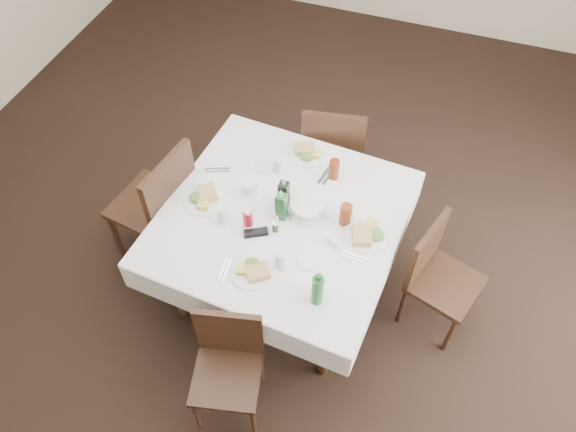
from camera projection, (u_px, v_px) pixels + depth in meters
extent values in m
plane|color=black|center=(270.00, 262.00, 4.20)|extent=(7.00, 7.00, 0.00)
cylinder|color=black|center=(176.00, 286.00, 3.65)|extent=(0.06, 0.06, 0.72)
cylinder|color=black|center=(247.00, 178.00, 4.25)|extent=(0.06, 0.06, 0.72)
cylinder|color=black|center=(326.00, 347.00, 3.39)|extent=(0.06, 0.06, 0.72)
cylinder|color=black|center=(380.00, 222.00, 3.99)|extent=(0.06, 0.06, 0.72)
cube|color=black|center=(282.00, 218.00, 3.53)|extent=(1.41, 1.41, 0.03)
cube|color=silver|center=(282.00, 216.00, 3.51)|extent=(1.55, 1.55, 0.01)
cube|color=silver|center=(323.00, 154.00, 4.01)|extent=(1.44, 0.12, 0.22)
cube|color=silver|center=(230.00, 319.00, 3.18)|extent=(1.44, 0.12, 0.22)
cube|color=silver|center=(390.00, 265.00, 3.41)|extent=(0.12, 1.44, 0.22)
cube|color=silver|center=(184.00, 193.00, 3.78)|extent=(0.12, 1.44, 0.22)
cube|color=black|center=(333.00, 146.00, 4.32)|extent=(0.52, 0.52, 0.04)
cube|color=black|center=(333.00, 141.00, 4.00)|extent=(0.45, 0.12, 0.49)
cylinder|color=black|center=(358.00, 153.00, 4.60)|extent=(0.04, 0.04, 0.46)
cylinder|color=black|center=(354.00, 188.00, 4.36)|extent=(0.04, 0.04, 0.46)
cylinder|color=black|center=(311.00, 148.00, 4.64)|extent=(0.04, 0.04, 0.46)
cylinder|color=black|center=(304.00, 182.00, 4.40)|extent=(0.04, 0.04, 0.46)
cube|color=black|center=(227.00, 377.00, 3.23)|extent=(0.46, 0.46, 0.04)
cube|color=black|center=(229.00, 333.00, 3.17)|extent=(0.39, 0.12, 0.42)
cylinder|color=black|center=(197.00, 415.00, 3.29)|extent=(0.03, 0.03, 0.40)
cylinder|color=black|center=(208.00, 361.00, 3.50)|extent=(0.03, 0.03, 0.40)
cylinder|color=black|center=(253.00, 421.00, 3.27)|extent=(0.03, 0.03, 0.40)
cylinder|color=black|center=(261.00, 367.00, 3.47)|extent=(0.03, 0.03, 0.40)
cube|color=black|center=(445.00, 284.00, 3.60)|extent=(0.51, 0.51, 0.04)
cube|color=black|center=(426.00, 250.00, 3.49)|extent=(0.16, 0.40, 0.44)
cylinder|color=black|center=(450.00, 334.00, 3.60)|extent=(0.03, 0.03, 0.42)
cylinder|color=black|center=(402.00, 305.00, 3.74)|extent=(0.03, 0.03, 0.42)
cylinder|color=black|center=(474.00, 296.00, 3.78)|extent=(0.03, 0.03, 0.42)
cylinder|color=black|center=(428.00, 270.00, 3.91)|extent=(0.03, 0.03, 0.42)
cube|color=black|center=(151.00, 205.00, 3.90)|extent=(0.56, 0.56, 0.04)
cube|color=black|center=(171.00, 191.00, 3.63)|extent=(0.12, 0.49, 0.53)
cylinder|color=black|center=(152.00, 197.00, 4.28)|extent=(0.04, 0.04, 0.50)
cylinder|color=black|center=(198.00, 218.00, 4.15)|extent=(0.04, 0.04, 0.50)
cylinder|color=black|center=(117.00, 236.00, 4.04)|extent=(0.04, 0.04, 0.50)
cylinder|color=black|center=(164.00, 259.00, 3.92)|extent=(0.04, 0.04, 0.50)
cylinder|color=white|center=(308.00, 155.00, 3.83)|extent=(0.25, 0.25, 0.01)
cube|color=tan|center=(304.00, 149.00, 3.83)|extent=(0.16, 0.14, 0.04)
cube|color=#E9CD5A|center=(315.00, 154.00, 3.80)|extent=(0.08, 0.07, 0.03)
ellipsoid|color=#316C1A|center=(307.00, 156.00, 3.79)|extent=(0.09, 0.08, 0.04)
cylinder|color=white|center=(252.00, 272.00, 3.24)|extent=(0.25, 0.25, 0.01)
cube|color=tan|center=(258.00, 272.00, 3.20)|extent=(0.16, 0.16, 0.04)
cube|color=#E9CD5A|center=(244.00, 269.00, 3.22)|extent=(0.10, 0.09, 0.03)
ellipsoid|color=#316C1A|center=(252.00, 263.00, 3.24)|extent=(0.09, 0.08, 0.04)
cylinder|color=white|center=(367.00, 234.00, 3.41)|extent=(0.29, 0.29, 0.01)
cube|color=tan|center=(362.00, 235.00, 3.36)|extent=(0.15, 0.17, 0.05)
cube|color=#E9CD5A|center=(370.00, 225.00, 3.42)|extent=(0.08, 0.10, 0.04)
ellipsoid|color=#316C1A|center=(375.00, 234.00, 3.37)|extent=(0.11, 0.10, 0.05)
cylinder|color=white|center=(204.00, 200.00, 3.58)|extent=(0.26, 0.26, 0.01)
cube|color=tan|center=(207.00, 193.00, 3.58)|extent=(0.17, 0.17, 0.04)
cube|color=#E9CD5A|center=(203.00, 204.00, 3.53)|extent=(0.09, 0.10, 0.03)
ellipsoid|color=#316C1A|center=(197.00, 197.00, 3.55)|extent=(0.10, 0.09, 0.04)
cylinder|color=white|center=(267.00, 165.00, 3.77)|extent=(0.16, 0.16, 0.01)
cylinder|color=white|center=(311.00, 259.00, 3.29)|extent=(0.17, 0.17, 0.01)
cylinder|color=silver|center=(279.00, 165.00, 3.70)|extent=(0.07, 0.07, 0.12)
cylinder|color=silver|center=(281.00, 260.00, 3.22)|extent=(0.07, 0.07, 0.13)
cylinder|color=silver|center=(348.00, 213.00, 3.43)|extent=(0.07, 0.07, 0.13)
cylinder|color=silver|center=(223.00, 215.00, 3.43)|extent=(0.06, 0.06, 0.12)
cylinder|color=maroon|center=(334.00, 169.00, 3.66)|extent=(0.07, 0.07, 0.14)
cylinder|color=maroon|center=(346.00, 215.00, 3.41)|extent=(0.07, 0.07, 0.15)
cylinder|color=silver|center=(308.00, 209.00, 3.51)|extent=(0.25, 0.25, 0.04)
cylinder|color=silver|center=(308.00, 206.00, 3.48)|extent=(0.22, 0.22, 0.05)
cube|color=black|center=(284.00, 194.00, 3.49)|extent=(0.06, 0.06, 0.20)
cone|color=silver|center=(284.00, 181.00, 3.39)|extent=(0.03, 0.03, 0.05)
cube|color=#1E5A26|center=(281.00, 207.00, 3.42)|extent=(0.06, 0.06, 0.20)
cone|color=silver|center=(281.00, 193.00, 3.32)|extent=(0.03, 0.03, 0.06)
cylinder|color=#B21027|center=(248.00, 218.00, 3.42)|extent=(0.06, 0.06, 0.11)
cylinder|color=white|center=(247.00, 212.00, 3.37)|extent=(0.04, 0.04, 0.02)
cylinder|color=white|center=(276.00, 218.00, 3.46)|extent=(0.03, 0.03, 0.06)
cylinder|color=silver|center=(276.00, 214.00, 3.43)|extent=(0.03, 0.03, 0.01)
cylinder|color=#44311C|center=(275.00, 227.00, 3.40)|extent=(0.04, 0.04, 0.07)
cylinder|color=silver|center=(275.00, 223.00, 3.37)|extent=(0.04, 0.04, 0.01)
cylinder|color=white|center=(248.00, 193.00, 3.62)|extent=(0.12, 0.12, 0.01)
cylinder|color=white|center=(248.00, 188.00, 3.59)|extent=(0.07, 0.07, 0.08)
cylinder|color=black|center=(248.00, 185.00, 3.57)|extent=(0.06, 0.06, 0.01)
torus|color=white|center=(254.00, 186.00, 3.60)|extent=(0.04, 0.04, 0.05)
cube|color=black|center=(256.00, 233.00, 3.40)|extent=(0.15, 0.11, 0.03)
cylinder|color=#1E5A26|center=(317.00, 290.00, 3.04)|extent=(0.07, 0.07, 0.22)
cylinder|color=#1E5A26|center=(318.00, 277.00, 2.94)|extent=(0.03, 0.03, 0.04)
cube|color=white|center=(334.00, 241.00, 3.36)|extent=(0.09, 0.07, 0.04)
cube|color=#FFA0C6|center=(334.00, 241.00, 3.35)|extent=(0.07, 0.05, 0.02)
cube|color=silver|center=(325.00, 173.00, 3.73)|extent=(0.05, 0.21, 0.01)
cube|color=silver|center=(330.00, 175.00, 3.72)|extent=(0.05, 0.21, 0.01)
cube|color=silver|center=(227.00, 269.00, 3.25)|extent=(0.03, 0.16, 0.01)
cube|color=silver|center=(223.00, 269.00, 3.25)|extent=(0.03, 0.16, 0.01)
cube|color=silver|center=(354.00, 259.00, 3.30)|extent=(0.16, 0.02, 0.01)
cube|color=silver|center=(355.00, 256.00, 3.31)|extent=(0.16, 0.02, 0.01)
cube|color=silver|center=(217.00, 169.00, 3.75)|extent=(0.16, 0.08, 0.01)
cube|color=silver|center=(217.00, 172.00, 3.74)|extent=(0.16, 0.08, 0.01)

